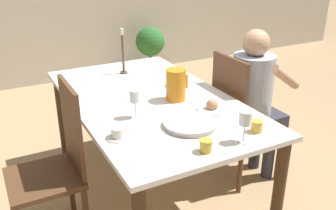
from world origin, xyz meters
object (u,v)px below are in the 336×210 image
wine_glass_juice (245,120)px  potted_plant (150,46)px  teacup_across (174,83)px  jam_jar_amber (257,126)px  bread_plate (212,107)px  serving_tray (190,124)px  candlestick_tall (123,56)px  chair_opposite (56,163)px  teacup_near_person (118,133)px  wine_glass_water (135,97)px  person_seated (255,94)px  jam_jar_red (206,145)px  red_pitcher (176,85)px  chair_person_side (239,117)px

wine_glass_juice → potted_plant: wine_glass_juice is taller
teacup_across → jam_jar_amber: (0.06, -0.84, 0.01)m
teacup_across → bread_plate: bearing=-89.2°
serving_tray → candlestick_tall: candlestick_tall is taller
chair_opposite → teacup_near_person: size_ratio=7.46×
teacup_near_person → jam_jar_amber: 0.76m
wine_glass_juice → serving_tray: size_ratio=0.56×
wine_glass_water → person_seated: bearing=4.1°
bread_plate → jam_jar_red: bearing=-127.3°
serving_tray → bread_plate: bread_plate is taller
jam_jar_red → serving_tray: bearing=74.7°
jam_jar_amber → candlestick_tall: candlestick_tall is taller
bread_plate → red_pitcher: bearing=114.8°
potted_plant → candlestick_tall: bearing=-120.5°
red_pitcher → jam_jar_amber: (0.17, -0.61, -0.07)m
wine_glass_water → chair_person_side: bearing=7.3°
jam_jar_amber → jam_jar_red: 0.37m
jam_jar_amber → potted_plant: bearing=75.1°
wine_glass_juice → teacup_across: 0.91m
serving_tray → jam_jar_amber: bearing=-38.1°
person_seated → jam_jar_amber: 0.73m
teacup_near_person → candlestick_tall: size_ratio=0.37×
chair_opposite → teacup_near_person: 0.50m
chair_opposite → serving_tray: bearing=-117.0°
red_pitcher → bread_plate: 0.29m
chair_person_side → potted_plant: bearing=169.4°
teacup_near_person → teacup_across: size_ratio=1.00×
wine_glass_water → candlestick_tall: bearing=73.4°
jam_jar_red → person_seated: bearing=36.2°
wine_glass_juice → serving_tray: bearing=118.3°
teacup_across → chair_person_side: bearing=-30.0°
wine_glass_water → wine_glass_juice: (0.38, -0.54, -0.00)m
chair_person_side → person_seated: person_seated is taller
teacup_near_person → teacup_across: same height
chair_person_side → teacup_near_person: chair_person_side is taller
candlestick_tall → chair_person_side: bearing=-47.2°
wine_glass_water → candlestick_tall: candlestick_tall is taller
chair_person_side → jam_jar_amber: chair_person_side is taller
chair_person_side → person_seated: (0.10, -0.04, 0.18)m
wine_glass_water → bread_plate: 0.49m
chair_person_side → jam_jar_red: bearing=-48.4°
red_pitcher → wine_glass_juice: bearing=-86.9°
teacup_across → serving_tray: size_ratio=0.43×
wine_glass_water → teacup_near_person: wine_glass_water is taller
chair_opposite → wine_glass_juice: 1.14m
red_pitcher → teacup_across: 0.27m
wine_glass_water → teacup_near_person: bearing=-133.0°
chair_opposite → jam_jar_red: bearing=-135.5°
wine_glass_water → jam_jar_red: bearing=-74.4°
wine_glass_juice → teacup_across: bearing=85.3°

